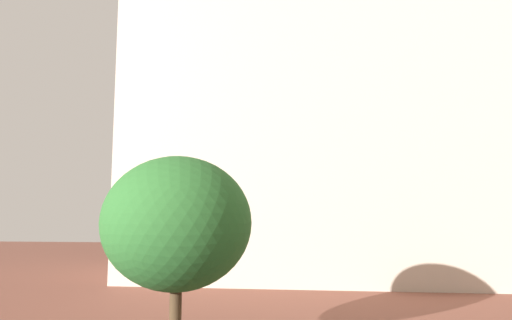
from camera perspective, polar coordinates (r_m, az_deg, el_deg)
name	(u,v)px	position (r m, az deg, el deg)	size (l,w,h in m)	color
landmark_building	(312,118)	(34.14, 7.04, 5.31)	(25.31, 13.27, 37.22)	beige
tree_curb_far	(177,223)	(14.38, -9.87, -7.84)	(4.62, 4.62, 6.12)	#4C3823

